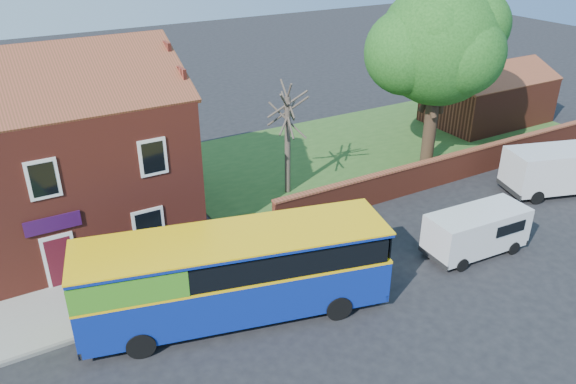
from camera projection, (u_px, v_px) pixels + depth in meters
ground at (320, 338)px, 19.23m from camera, size 120.00×120.00×0.00m
pavement at (75, 309)px, 20.54m from camera, size 18.00×3.50×0.12m
kerb at (85, 337)px, 19.18m from camera, size 18.00×0.15×0.14m
grass_strip at (382, 145)px, 35.09m from camera, size 26.00×12.00×0.04m
shop_building at (33, 169)px, 23.48m from camera, size 12.30×8.13×10.50m
boundary_wall at (453, 167)px, 30.09m from camera, size 22.00×0.38×1.60m
outbuilding at (488, 99)px, 38.40m from camera, size 8.20×5.06×4.17m
bus at (225, 273)px, 19.46m from camera, size 11.09×5.17×3.27m
van_near at (477, 230)px, 23.58m from camera, size 4.55×2.08×1.95m
van_far at (559, 168)px, 28.67m from camera, size 5.80×3.71×2.37m
large_tree at (438, 47)px, 29.91m from camera, size 8.30×6.57×10.13m
bare_tree at (288, 141)px, 27.94m from camera, size 2.09×2.50×5.59m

